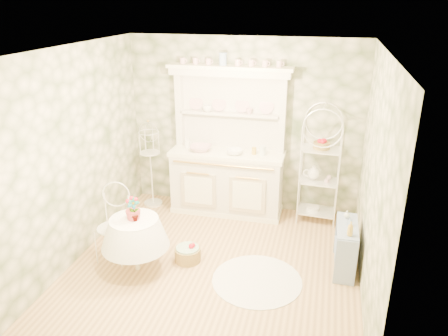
% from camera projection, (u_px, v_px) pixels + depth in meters
% --- Properties ---
extents(floor, '(3.60, 3.60, 0.00)m').
position_uv_depth(floor, '(215.00, 265.00, 5.63)').
color(floor, tan).
rests_on(floor, ground).
extents(ceiling, '(3.60, 3.60, 0.00)m').
position_uv_depth(ceiling, '(213.00, 49.00, 4.64)').
color(ceiling, white).
rests_on(ceiling, floor).
extents(wall_left, '(3.60, 3.60, 0.00)m').
position_uv_depth(wall_left, '(77.00, 155.00, 5.53)').
color(wall_left, beige).
rests_on(wall_left, floor).
extents(wall_right, '(3.60, 3.60, 0.00)m').
position_uv_depth(wall_right, '(374.00, 182.00, 4.74)').
color(wall_right, beige).
rests_on(wall_right, floor).
extents(wall_back, '(3.60, 3.60, 0.00)m').
position_uv_depth(wall_back, '(244.00, 126.00, 6.76)').
color(wall_back, beige).
rests_on(wall_back, floor).
extents(wall_front, '(3.60, 3.60, 0.00)m').
position_uv_depth(wall_front, '(156.00, 247.00, 3.51)').
color(wall_front, beige).
rests_on(wall_front, floor).
extents(kitchen_dresser, '(1.87, 0.61, 2.29)m').
position_uv_depth(kitchen_dresser, '(227.00, 143.00, 6.63)').
color(kitchen_dresser, white).
rests_on(kitchen_dresser, floor).
extents(bakers_rack, '(0.57, 0.43, 1.74)m').
position_uv_depth(bakers_rack, '(320.00, 167.00, 6.46)').
color(bakers_rack, white).
rests_on(bakers_rack, floor).
extents(side_shelf, '(0.38, 0.78, 0.64)m').
position_uv_depth(side_shelf, '(345.00, 246.00, 5.45)').
color(side_shelf, '#8DA0C5').
rests_on(side_shelf, floor).
extents(round_table, '(0.77, 0.77, 0.74)m').
position_uv_depth(round_table, '(136.00, 244.00, 5.41)').
color(round_table, white).
rests_on(round_table, floor).
extents(cafe_chair, '(0.55, 0.55, 1.00)m').
position_uv_depth(cafe_chair, '(112.00, 225.00, 5.60)').
color(cafe_chair, white).
rests_on(cafe_chair, floor).
extents(birdcage_stand, '(0.33, 0.33, 1.34)m').
position_uv_depth(birdcage_stand, '(151.00, 167.00, 7.02)').
color(birdcage_stand, white).
rests_on(birdcage_stand, floor).
extents(floor_basket, '(0.32, 0.32, 0.19)m').
position_uv_depth(floor_basket, '(188.00, 254.00, 5.69)').
color(floor_basket, '#9E8244').
rests_on(floor_basket, floor).
extents(lace_rug, '(1.44, 1.44, 0.01)m').
position_uv_depth(lace_rug, '(257.00, 280.00, 5.31)').
color(lace_rug, white).
rests_on(lace_rug, floor).
extents(bowl_floral, '(0.37, 0.37, 0.08)m').
position_uv_depth(bowl_floral, '(201.00, 150.00, 6.72)').
color(bowl_floral, white).
rests_on(bowl_floral, kitchen_dresser).
extents(bowl_white, '(0.33, 0.33, 0.08)m').
position_uv_depth(bowl_white, '(234.00, 154.00, 6.56)').
color(bowl_white, white).
rests_on(bowl_white, kitchen_dresser).
extents(cup_left, '(0.16, 0.16, 0.11)m').
position_uv_depth(cup_left, '(207.00, 110.00, 6.66)').
color(cup_left, white).
rests_on(cup_left, kitchen_dresser).
extents(cup_right, '(0.12, 0.12, 0.09)m').
position_uv_depth(cup_right, '(249.00, 112.00, 6.54)').
color(cup_right, white).
rests_on(cup_right, kitchen_dresser).
extents(potted_geranium, '(0.16, 0.12, 0.30)m').
position_uv_depth(potted_geranium, '(134.00, 211.00, 5.19)').
color(potted_geranium, '#3F7238').
rests_on(potted_geranium, round_table).
extents(bottle_amber, '(0.09, 0.09, 0.18)m').
position_uv_depth(bottle_amber, '(350.00, 230.00, 5.09)').
color(bottle_amber, gold).
rests_on(bottle_amber, side_shelf).
extents(bottle_blue, '(0.06, 0.06, 0.10)m').
position_uv_depth(bottle_blue, '(350.00, 222.00, 5.33)').
color(bottle_blue, '#93B0DA').
rests_on(bottle_blue, side_shelf).
extents(bottle_glass, '(0.09, 0.09, 0.10)m').
position_uv_depth(bottle_glass, '(347.00, 216.00, 5.51)').
color(bottle_glass, silver).
rests_on(bottle_glass, side_shelf).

